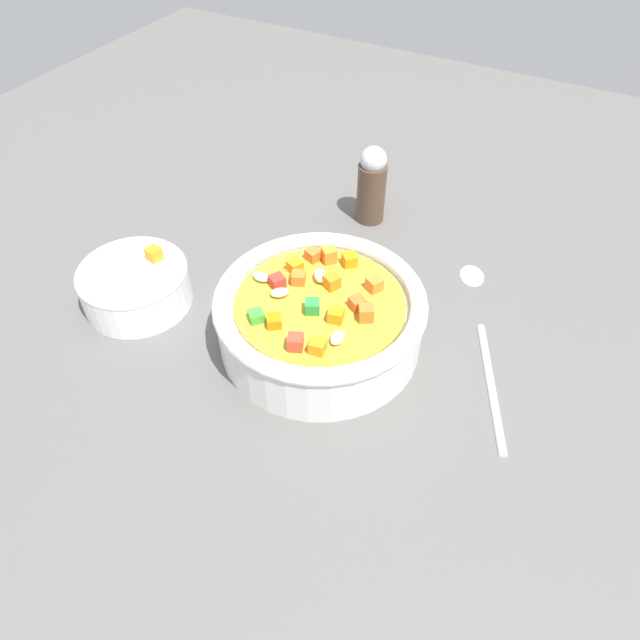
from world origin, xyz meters
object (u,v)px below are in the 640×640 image
(soup_bowl_main, at_px, (320,317))
(side_bowl_small, at_px, (135,285))
(pepper_shaker, at_px, (372,185))
(spoon, at_px, (482,330))

(soup_bowl_main, height_order, side_bowl_small, soup_bowl_main)
(soup_bowl_main, xyz_separation_m, side_bowl_small, (-0.19, -0.04, -0.01))
(soup_bowl_main, xyz_separation_m, pepper_shaker, (-0.04, 0.20, 0.01))
(spoon, bearing_deg, pepper_shaker, 31.19)
(spoon, bearing_deg, soup_bowl_main, 97.92)
(pepper_shaker, bearing_deg, spoon, -34.10)
(spoon, relative_size, side_bowl_small, 2.08)
(soup_bowl_main, relative_size, pepper_shaker, 2.07)
(spoon, distance_m, pepper_shaker, 0.22)
(soup_bowl_main, bearing_deg, side_bowl_small, -168.25)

